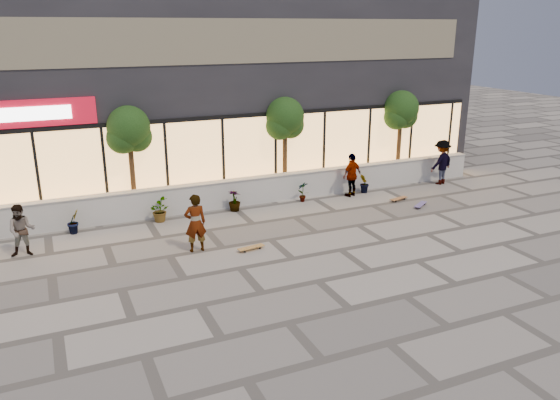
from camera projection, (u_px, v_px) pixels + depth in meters
name	position (u px, v px, depth m)	size (l,w,h in m)	color
ground	(318.00, 281.00, 14.62)	(80.00, 80.00, 0.00)	#A1998C
planter_wall	(232.00, 193.00, 20.56)	(22.00, 0.42, 1.04)	silver
retail_building	(189.00, 80.00, 24.20)	(24.00, 9.17, 8.50)	black
shrub_b	(74.00, 221.00, 17.92)	(0.45, 0.36, 0.81)	#183410
shrub_c	(159.00, 210.00, 19.00)	(0.73, 0.63, 0.81)	#183410
shrub_d	(235.00, 200.00, 20.08)	(0.45, 0.45, 0.81)	#183410
shrub_e	(303.00, 191.00, 21.16)	(0.43, 0.29, 0.81)	#183410
shrub_f	(364.00, 183.00, 22.24)	(0.45, 0.36, 0.81)	#183410
tree_midwest	(129.00, 132.00, 19.07)	(1.60, 1.50, 3.92)	#4E331B
tree_mideast	(285.00, 121.00, 21.38)	(1.60, 1.50, 3.92)	#4E331B
tree_east	(401.00, 112.00, 23.51)	(1.60, 1.50, 3.92)	#4E331B
skater_center	(195.00, 223.00, 16.34)	(0.66, 0.43, 1.80)	white
skater_left	(22.00, 231.00, 16.02)	(0.77, 0.60, 1.59)	#8D835B
skater_right_near	(352.00, 175.00, 21.69)	(1.03, 0.43, 1.75)	silver
skater_right_far	(442.00, 162.00, 23.39)	(1.24, 0.71, 1.92)	maroon
skateboard_center	(251.00, 248.00, 16.63)	(0.88, 0.34, 0.10)	#A07134
skateboard_right_near	(399.00, 199.00, 21.36)	(0.86, 0.41, 0.10)	brown
skateboard_right_far	(421.00, 204.00, 20.64)	(0.84, 0.66, 0.10)	#564B89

